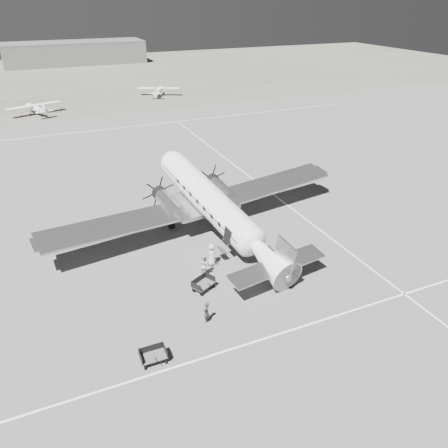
{
  "coord_description": "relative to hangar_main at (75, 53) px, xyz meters",
  "views": [
    {
      "loc": [
        -10.86,
        -32.64,
        19.82
      ],
      "look_at": [
        2.49,
        -2.18,
        2.2
      ],
      "focal_mm": 35.0,
      "sensor_mm": 36.0,
      "label": 1
    }
  ],
  "objects": [
    {
      "name": "ground_crew",
      "position": [
        -7.64,
        -130.92,
        -2.49
      ],
      "size": [
        0.69,
        0.69,
        1.61
      ],
      "primitive_type": "imported",
      "rotation": [
        0.0,
        0.0,
        3.91
      ],
      "color": "#333333",
      "rests_on": "ground"
    },
    {
      "name": "grass_infield",
      "position": [
        -5.0,
        -25.0,
        -3.3
      ],
      "size": [
        260.0,
        90.0,
        0.01
      ],
      "primitive_type": "cube",
      "color": "#696759",
      "rests_on": "ground"
    },
    {
      "name": "light_plane_left",
      "position": [
        -15.16,
        -65.31,
        -2.27
      ],
      "size": [
        12.05,
        10.92,
        2.06
      ],
      "primitive_type": null,
      "rotation": [
        0.0,
        0.0,
        0.35
      ],
      "color": "white",
      "rests_on": "ground"
    },
    {
      "name": "hangar_main",
      "position": [
        0.0,
        0.0,
        0.0
      ],
      "size": [
        42.0,
        14.0,
        6.6
      ],
      "color": "slate",
      "rests_on": "ground"
    },
    {
      "name": "passenger",
      "position": [
        -4.65,
        -124.54,
        -2.33
      ],
      "size": [
        0.66,
        0.97,
        1.93
      ],
      "primitive_type": "imported",
      "rotation": [
        0.0,
        0.0,
        1.52
      ],
      "color": "beige",
      "rests_on": "ground"
    },
    {
      "name": "baggage_cart_far",
      "position": [
        -11.94,
        -133.07,
        -2.83
      ],
      "size": [
        1.68,
        1.19,
        0.94
      ],
      "primitive_type": null,
      "rotation": [
        0.0,
        0.0,
        -0.01
      ],
      "color": "#525252",
      "rests_on": "ground"
    },
    {
      "name": "baggage_cart_near",
      "position": [
        -6.53,
        -127.48,
        -2.81
      ],
      "size": [
        2.11,
        1.89,
        0.98
      ],
      "primitive_type": null,
      "rotation": [
        0.0,
        0.0,
        0.48
      ],
      "color": "#525252",
      "rests_on": "ground"
    },
    {
      "name": "taxi_line_near",
      "position": [
        -5.0,
        -134.0,
        -3.29
      ],
      "size": [
        60.0,
        0.15,
        0.01
      ],
      "primitive_type": "cube",
      "color": "white",
      "rests_on": "ground"
    },
    {
      "name": "dc3_airliner",
      "position": [
        -2.51,
        -120.18,
        -0.41
      ],
      "size": [
        33.29,
        25.57,
        5.78
      ],
      "primitive_type": null,
      "rotation": [
        0.0,
        0.0,
        0.16
      ],
      "color": "#AAAAAD",
      "rests_on": "ground"
    },
    {
      "name": "ramp_agent",
      "position": [
        -5.72,
        -125.69,
        -2.36
      ],
      "size": [
        0.9,
        1.05,
        1.88
      ],
      "primitive_type": "imported",
      "rotation": [
        0.0,
        0.0,
        1.8
      ],
      "color": "silver",
      "rests_on": "ground"
    },
    {
      "name": "taxi_line_horizon",
      "position": [
        -5.0,
        -80.0,
        -3.29
      ],
      "size": [
        90.0,
        0.15,
        0.01
      ],
      "primitive_type": "cube",
      "color": "white",
      "rests_on": "ground"
    },
    {
      "name": "taxi_line_right",
      "position": [
        7.0,
        -120.0,
        -3.29
      ],
      "size": [
        0.15,
        80.0,
        0.01
      ],
      "primitive_type": "cube",
      "color": "white",
      "rests_on": "ground"
    },
    {
      "name": "light_plane_right",
      "position": [
        10.07,
        -58.04,
        -2.33
      ],
      "size": [
        11.72,
        10.91,
        1.94
      ],
      "primitive_type": null,
      "rotation": [
        0.0,
        0.0,
        -0.45
      ],
      "color": "white",
      "rests_on": "ground"
    },
    {
      "name": "ground",
      "position": [
        -5.0,
        -120.0,
        -3.3
      ],
      "size": [
        260.0,
        260.0,
        0.0
      ],
      "primitive_type": "plane",
      "color": "slate",
      "rests_on": "ground"
    }
  ]
}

